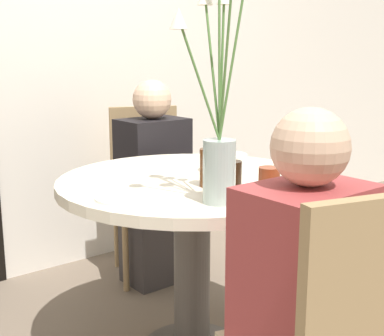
% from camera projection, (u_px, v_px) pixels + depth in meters
% --- Properties ---
extents(wall_back, '(8.00, 0.05, 2.60)m').
position_uv_depth(wall_back, '(48.00, 38.00, 2.89)').
color(wall_back, silver).
rests_on(wall_back, ground_plane).
extents(dining_table, '(1.04, 1.04, 0.75)m').
position_uv_depth(dining_table, '(192.00, 218.00, 2.09)').
color(dining_table, beige).
rests_on(dining_table, ground_plane).
extents(chair_near_front, '(0.53, 0.53, 0.93)m').
position_uv_depth(chair_near_front, '(148.00, 180.00, 2.97)').
color(chair_near_front, tan).
rests_on(chair_near_front, ground_plane).
extents(birthday_cake, '(0.18, 0.18, 0.12)m').
position_uv_depth(birthday_cake, '(225.00, 163.00, 2.17)').
color(birthday_cake, white).
rests_on(birthday_cake, dining_table).
extents(flower_vase, '(0.24, 0.24, 0.77)m').
position_uv_depth(flower_vase, '(218.00, 120.00, 1.67)').
color(flower_vase, '#9EB2AD').
rests_on(flower_vase, dining_table).
extents(side_plate, '(0.21, 0.21, 0.01)m').
position_uv_depth(side_plate, '(127.00, 197.00, 1.77)').
color(side_plate, white).
rests_on(side_plate, dining_table).
extents(drink_glass_0, '(0.07, 0.07, 0.11)m').
position_uv_depth(drink_glass_0, '(231.00, 176.00, 1.86)').
color(drink_glass_0, black).
rests_on(drink_glass_0, dining_table).
extents(drink_glass_1, '(0.07, 0.07, 0.11)m').
position_uv_depth(drink_glass_1, '(269.00, 183.00, 1.76)').
color(drink_glass_1, maroon).
rests_on(drink_glass_1, dining_table).
extents(drink_glass_2, '(0.07, 0.07, 0.14)m').
position_uv_depth(drink_glass_2, '(210.00, 168.00, 1.92)').
color(drink_glass_2, '#51280F').
rests_on(drink_glass_2, dining_table).
extents(person_guest, '(0.34, 0.24, 1.09)m').
position_uv_depth(person_guest, '(153.00, 190.00, 2.82)').
color(person_guest, '#383333').
rests_on(person_guest, ground_plane).
extents(person_boy, '(0.34, 0.24, 1.09)m').
position_uv_depth(person_boy, '(302.00, 323.00, 1.42)').
color(person_boy, '#383333').
rests_on(person_boy, ground_plane).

